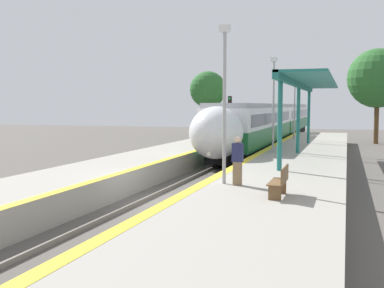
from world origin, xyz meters
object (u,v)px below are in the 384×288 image
Objects in this scene: train at (272,122)px; lamppost_far at (295,100)px; platform_bench at (281,181)px; lamppost_mid at (274,98)px; person_waiting at (238,160)px; lamppost_near at (224,94)px; railway_signal at (230,118)px.

train is 6.78m from lamppost_far.
lamppost_mid is (-2.14, 13.04, 2.58)m from platform_bench.
person_waiting is 22.77m from lamppost_far.
person_waiting is at bearing -88.72° from lamppost_far.
person_waiting is 0.30× the size of lamppost_near.
railway_signal is at bearing 102.93° from lamppost_near.
railway_signal is (-2.33, -7.04, 0.51)m from train.
train is at bearing 96.17° from person_waiting.
lamppost_far is (-0.51, 22.66, 2.21)m from person_waiting.
person_waiting is 0.30× the size of lamppost_far.
railway_signal is at bearing 104.09° from person_waiting.
lamppost_near is (4.92, -21.42, 1.36)m from railway_signal.
platform_bench is at bearing -84.96° from lamppost_far.
platform_bench is 0.29× the size of lamppost_near.
lamppost_far reaches higher than platform_bench.
lamppost_far is (2.59, -5.98, 1.87)m from train.
person_waiting is 2.28m from lamppost_near.
platform_bench is 24.51m from lamppost_far.
lamppost_far is at bearing 95.04° from platform_bench.
lamppost_mid is at bearing 92.53° from person_waiting.
railway_signal is 5.21m from lamppost_far.
platform_bench is at bearing -73.09° from railway_signal.
person_waiting is 22.29m from railway_signal.
person_waiting is at bearing -83.83° from train.
platform_bench is at bearing -40.09° from lamppost_near.
train is 28.49× the size of platform_bench.
train reaches higher than person_waiting.
lamppost_mid is at bearing -90.00° from lamppost_far.
lamppost_near is 11.24m from lamppost_mid.
train is 17.51m from lamppost_mid.
person_waiting is 11.65m from lamppost_mid.
person_waiting is at bearing -87.47° from lamppost_mid.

